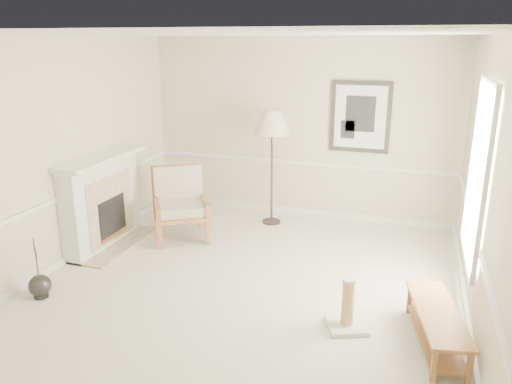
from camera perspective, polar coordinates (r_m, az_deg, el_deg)
ground at (r=6.11m, az=-1.27°, el=-10.70°), size 5.50×5.50×0.00m
room at (r=5.53m, az=0.23°, el=6.85°), size 5.04×5.54×2.92m
fireplace at (r=7.38m, az=-17.13°, el=-1.10°), size 0.64×1.64×1.31m
floor_vase at (r=6.32m, az=-23.46°, el=-9.84°), size 0.25×0.25×0.75m
armchair at (r=7.51m, az=-8.72°, el=-0.89°), size 1.10×1.12×1.04m
floor_lamp at (r=7.70m, az=1.87°, el=7.60°), size 0.71×0.71×1.81m
bench at (r=5.24m, az=19.96°, el=-13.83°), size 0.63×1.32×0.36m
scratching_post at (r=5.32m, az=10.39°, el=-13.37°), size 0.51×0.51×0.55m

